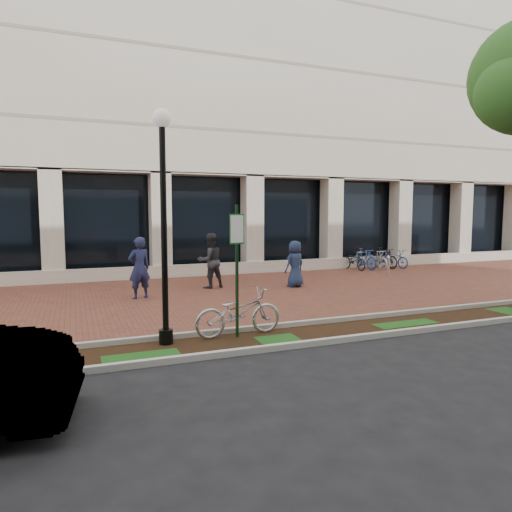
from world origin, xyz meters
name	(u,v)px	position (x,y,z in m)	size (l,w,h in m)	color
ground	(250,293)	(0.00, 0.00, 0.00)	(120.00, 120.00, 0.00)	black
brick_plaza	(250,293)	(0.00, 0.00, 0.01)	(40.00, 9.00, 0.01)	brown
planting_strip	(336,332)	(0.00, -5.25, 0.01)	(40.00, 1.50, 0.01)	black
curb_plaza_side	(319,322)	(0.00, -4.50, 0.06)	(40.00, 0.12, 0.12)	#B4B3AA
curb_street_side	(356,338)	(0.00, -6.00, 0.06)	(40.00, 0.12, 0.12)	#B4B3AA
near_office_building	(177,68)	(0.00, 10.47, 10.05)	(40.00, 12.12, 16.00)	beige
parking_sign	(237,255)	(-2.16, -4.86, 1.74)	(0.34, 0.07, 2.78)	#123218
lamppost	(164,214)	(-3.65, -4.80, 2.58)	(0.36, 0.36, 4.58)	black
locked_bicycle	(238,312)	(-2.10, -4.75, 0.50)	(0.67, 1.92, 1.01)	#B5B5BA
pedestrian_left	(139,268)	(-3.47, 0.32, 0.94)	(0.69, 0.45, 1.88)	#1E234B
pedestrian_mid	(210,261)	(-0.93, 1.43, 0.95)	(0.93, 0.72, 1.91)	#2A2A2F
pedestrian_right	(295,264)	(1.91, 0.54, 0.82)	(0.80, 0.52, 1.63)	#1E2B4B
bollard	(388,267)	(6.45, 1.21, 0.44)	(0.12, 0.12, 0.86)	silver
bike_rack_cluster	(374,259)	(7.71, 3.86, 0.45)	(3.01, 1.75, 0.97)	black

